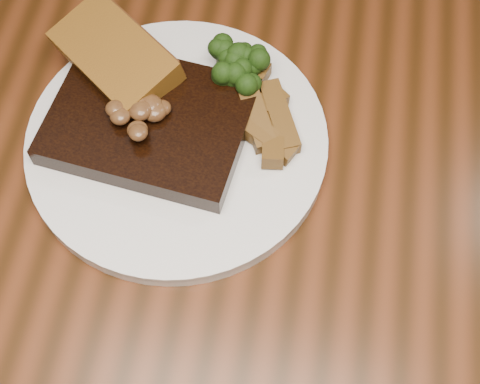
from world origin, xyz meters
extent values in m
plane|color=#331A0B|center=(0.00, 0.00, 0.00)|extent=(4.50, 4.50, 0.00)
cube|color=#4E240F|center=(0.00, 0.00, 0.73)|extent=(1.60, 0.90, 0.04)
cylinder|color=black|center=(0.35, 0.81, 0.22)|extent=(0.04, 0.04, 0.44)
cylinder|color=black|center=(0.26, 0.45, 0.22)|extent=(0.04, 0.04, 0.44)
cylinder|color=black|center=(-0.10, 0.55, 0.22)|extent=(0.04, 0.04, 0.44)
cylinder|color=white|center=(-0.08, 0.05, 0.76)|extent=(0.28, 0.28, 0.01)
cube|color=black|center=(-0.10, 0.06, 0.78)|extent=(0.19, 0.16, 0.03)
cube|color=beige|center=(-0.10, -0.01, 0.77)|extent=(0.14, 0.03, 0.02)
cube|color=brown|center=(-0.15, 0.11, 0.78)|extent=(0.14, 0.13, 0.03)
camera|label=1|loc=(0.03, -0.27, 1.29)|focal=50.00mm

